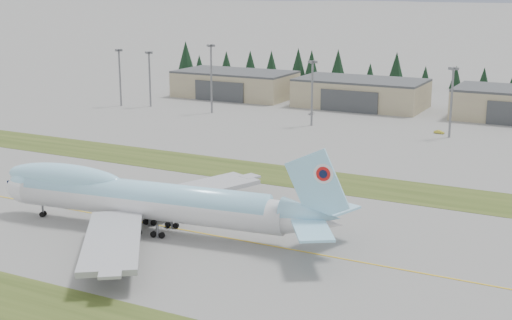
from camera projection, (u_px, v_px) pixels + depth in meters
The scene contains 11 objects.
ground at pixel (178, 229), 137.49m from camera, with size 7000.00×7000.00×0.00m, color slate.
grass_strip_near at pixel (36, 306), 104.68m from camera, with size 400.00×14.00×0.08m, color #324217.
grass_strip_far at pixel (278, 175), 176.35m from camera, with size 400.00×18.00×0.08m, color #324217.
taxiway_line_main at pixel (178, 229), 137.49m from camera, with size 400.00×0.40×0.02m, color gold.
boeing_747_freighter at pixel (145, 199), 135.37m from camera, with size 72.35×61.89×19.00m.
hangar_left at pixel (235, 84), 296.64m from camera, with size 48.00×26.60×10.80m.
hangar_center at pixel (361, 93), 272.26m from camera, with size 48.00×26.60×10.80m.
floodlight_masts at pixel (300, 77), 239.35m from camera, with size 200.02×9.71×24.85m.
service_vehicle_a at pixel (311, 114), 257.77m from camera, with size 1.22×3.03×1.03m, color silver.
service_vehicle_b at pixel (439, 134), 224.86m from camera, with size 1.14×3.23×1.06m, color gold.
conifer_belt at pixel (457, 73), 314.93m from camera, with size 280.26×15.59×16.78m.
Camera 1 is at (72.82, -109.00, 46.09)m, focal length 50.00 mm.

